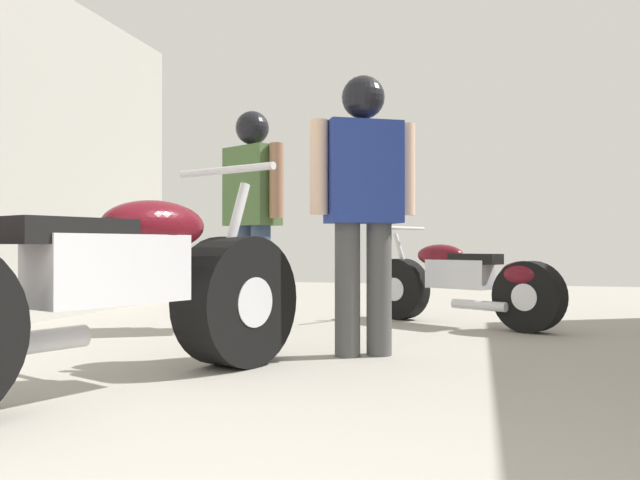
% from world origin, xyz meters
% --- Properties ---
extents(ground_plane, '(15.03, 15.03, 0.00)m').
position_xyz_m(ground_plane, '(0.00, 3.13, 0.00)').
color(ground_plane, '#9E998E').
extents(motorcycle_maroon_cruiser, '(1.15, 2.22, 1.07)m').
position_xyz_m(motorcycle_maroon_cruiser, '(-1.04, 2.25, 0.44)').
color(motorcycle_maroon_cruiser, black).
rests_on(motorcycle_maroon_cruiser, ground_plane).
extents(motorcycle_black_naked, '(1.59, 1.03, 0.82)m').
position_xyz_m(motorcycle_black_naked, '(0.43, 5.09, 0.35)').
color(motorcycle_black_naked, black).
rests_on(motorcycle_black_naked, ground_plane).
extents(mechanic_in_blue, '(0.64, 0.43, 1.71)m').
position_xyz_m(mechanic_in_blue, '(-1.17, 4.50, 1.02)').
color(mechanic_in_blue, '#384766').
rests_on(mechanic_in_blue, ground_plane).
extents(mechanic_with_helmet, '(0.62, 0.41, 1.66)m').
position_xyz_m(mechanic_with_helmet, '(-0.11, 3.50, 0.99)').
color(mechanic_with_helmet, '#4C4C4C').
rests_on(mechanic_with_helmet, ground_plane).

